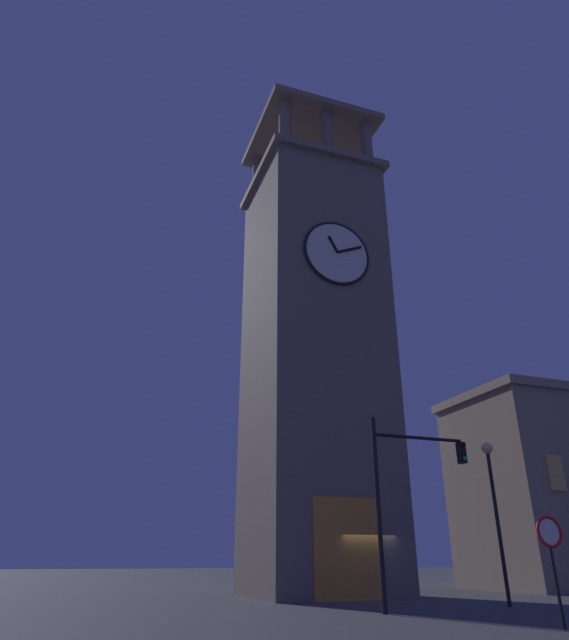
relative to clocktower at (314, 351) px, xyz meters
name	(u,v)px	position (x,y,z in m)	size (l,w,h in m)	color
ground_plane	(364,600)	(-0.97, 2.44, -11.84)	(200.00, 200.00, 0.00)	#424247
clocktower	(314,351)	(0.00, 0.00, 0.00)	(7.01, 7.06, 28.76)	#75665B
traffic_signal_near	(407,481)	(0.42, 8.80, -7.86)	(3.71, 0.41, 6.08)	black
street_lamp	(493,490)	(-4.03, 7.68, -7.87)	(0.44, 0.44, 5.78)	black
no_horn_sign	(550,540)	(-0.38, 13.94, -9.85)	(0.78, 0.14, 2.56)	black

